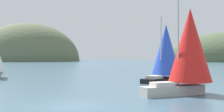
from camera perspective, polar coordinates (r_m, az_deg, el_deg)
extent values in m
plane|color=#426075|center=(20.19, -8.01, -9.97)|extent=(360.00, 360.00, 0.00)
ellipsoid|color=#5B6647|center=(165.41, -16.88, -0.99)|extent=(59.32, 44.00, 43.11)
cube|color=#B7B2A8|center=(25.48, 12.20, -6.87)|extent=(6.03, 4.09, 0.85)
cube|color=beige|center=(24.81, 10.16, -5.65)|extent=(2.24, 1.91, 0.36)
cylinder|color=#B2B2B7|center=(25.66, 13.31, 3.07)|extent=(0.14, 0.14, 7.99)
cone|color=red|center=(26.45, 15.61, 2.20)|extent=(5.26, 5.26, 6.67)
cube|color=black|center=(36.98, 9.48, -4.86)|extent=(4.99, 5.83, 0.57)
cube|color=beige|center=(36.04, 8.60, -4.24)|extent=(2.25, 2.35, 0.36)
cylinder|color=#B2B2B7|center=(37.35, 9.95, 1.79)|extent=(0.14, 0.14, 8.02)
cone|color=blue|center=(38.46, 10.94, 1.30)|extent=(5.38, 5.38, 6.81)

